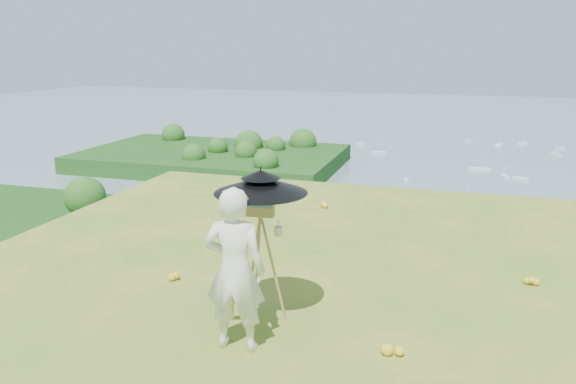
% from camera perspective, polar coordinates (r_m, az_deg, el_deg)
% --- Properties ---
extents(ground, '(14.00, 14.00, 0.00)m').
position_cam_1_polar(ground, '(7.20, 11.29, -13.13)').
color(ground, '#497220').
rests_on(ground, ground).
extents(shoreline_tier, '(170.00, 28.00, 8.00)m').
position_cam_1_polar(shoreline_tier, '(90.37, 15.48, -11.76)').
color(shoreline_tier, slate).
rests_on(shoreline_tier, bay_water).
extents(bay_water, '(700.00, 700.00, 0.00)m').
position_cam_1_polar(bay_water, '(249.18, 17.00, 5.35)').
color(bay_water, slate).
rests_on(bay_water, ground).
extents(peninsula, '(90.00, 60.00, 12.00)m').
position_cam_1_polar(peninsula, '(181.08, -7.73, 4.19)').
color(peninsula, '#163A0F').
rests_on(peninsula, bay_water).
extents(slope_trees, '(110.00, 50.00, 6.00)m').
position_cam_1_polar(slope_trees, '(45.24, 15.28, -9.83)').
color(slope_trees, '#19541A').
rests_on(slope_trees, forest_slope).
extents(harbor_town, '(110.00, 22.00, 5.00)m').
position_cam_1_polar(harbor_town, '(87.74, 15.77, -7.94)').
color(harbor_town, silver).
rests_on(harbor_town, shoreline_tier).
extents(moored_boats, '(140.00, 140.00, 0.70)m').
position_cam_1_polar(moored_boats, '(171.89, 12.50, 1.83)').
color(moored_boats, silver).
rests_on(moored_boats, bay_water).
extents(wildflowers, '(10.00, 10.50, 0.12)m').
position_cam_1_polar(wildflowers, '(7.39, 11.53, -11.84)').
color(wildflowers, yellow).
rests_on(wildflowers, ground).
extents(painter, '(0.72, 0.51, 1.88)m').
position_cam_1_polar(painter, '(6.23, -5.43, -7.87)').
color(painter, silver).
rests_on(painter, ground).
extents(field_easel, '(0.72, 0.72, 1.72)m').
position_cam_1_polar(field_easel, '(6.76, -2.77, -6.71)').
color(field_easel, '#A67F45').
rests_on(field_easel, ground).
extents(sun_umbrella, '(1.26, 1.26, 0.56)m').
position_cam_1_polar(sun_umbrella, '(6.53, -2.78, 0.21)').
color(sun_umbrella, black).
rests_on(sun_umbrella, field_easel).
extents(painter_cap, '(0.20, 0.23, 0.10)m').
position_cam_1_polar(painter_cap, '(5.95, -5.63, 0.02)').
color(painter_cap, '#DA777F').
rests_on(painter_cap, painter).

